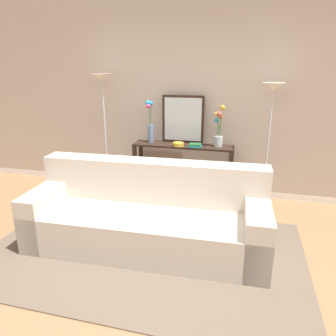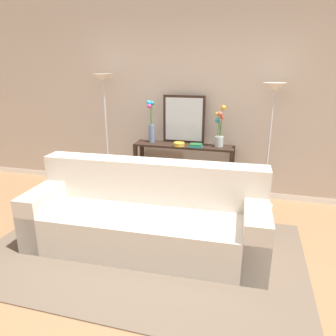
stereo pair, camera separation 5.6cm
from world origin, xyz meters
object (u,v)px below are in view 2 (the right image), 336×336
at_px(fruit_bowl, 179,144).
at_px(book_row_under_console, 153,189).
at_px(floor_lamp_left, 104,101).
at_px(vase_short_flowers, 219,131).
at_px(console_table, 184,161).
at_px(book_stack, 196,146).
at_px(vase_tall_flowers, 151,125).
at_px(wall_mirror, 184,119).
at_px(floor_lamp_right, 272,112).
at_px(couch, 147,218).

xyz_separation_m(fruit_bowl, book_row_under_console, (-0.42, 0.09, -0.75)).
relative_size(fruit_bowl, book_row_under_console, 0.66).
height_order(floor_lamp_left, book_row_under_console, floor_lamp_left).
bearing_deg(vase_short_flowers, console_table, -176.74).
relative_size(floor_lamp_left, book_row_under_console, 7.44).
height_order(vase_short_flowers, book_row_under_console, vase_short_flowers).
bearing_deg(floor_lamp_left, book_stack, -1.45).
xyz_separation_m(vase_tall_flowers, book_stack, (0.69, -0.12, -0.24)).
relative_size(wall_mirror, book_stack, 3.53).
relative_size(floor_lamp_left, wall_mirror, 2.58).
height_order(floor_lamp_right, vase_tall_flowers, floor_lamp_right).
xyz_separation_m(vase_short_flowers, book_row_under_console, (-0.95, -0.03, -0.94)).
height_order(couch, floor_lamp_left, floor_lamp_left).
bearing_deg(book_stack, book_row_under_console, 172.58).
relative_size(couch, book_row_under_console, 10.61).
relative_size(floor_lamp_left, floor_lamp_right, 1.06).
height_order(floor_lamp_left, wall_mirror, floor_lamp_left).
distance_m(floor_lamp_right, vase_short_flowers, 0.73).
height_order(floor_lamp_left, fruit_bowl, floor_lamp_left).
bearing_deg(floor_lamp_left, vase_tall_flowers, 7.22).
height_order(floor_lamp_left, vase_short_flowers, floor_lamp_left).
xyz_separation_m(vase_short_flowers, book_stack, (-0.30, -0.11, -0.19)).
distance_m(floor_lamp_right, book_stack, 1.08).
xyz_separation_m(couch, vase_short_flowers, (0.57, 1.44, 0.68)).
xyz_separation_m(wall_mirror, book_row_under_console, (-0.43, -0.13, -1.07)).
relative_size(wall_mirror, vase_tall_flowers, 1.12).
bearing_deg(fruit_bowl, floor_lamp_right, 1.93).
bearing_deg(vase_short_flowers, book_stack, -159.28).
relative_size(floor_lamp_right, vase_short_flowers, 2.91).
bearing_deg(vase_tall_flowers, wall_mirror, 11.52).
distance_m(floor_lamp_right, book_row_under_console, 2.03).
relative_size(couch, vase_tall_flowers, 4.12).
bearing_deg(wall_mirror, book_row_under_console, -163.30).
distance_m(floor_lamp_left, vase_short_flowers, 1.70).
bearing_deg(wall_mirror, vase_tall_flowers, -168.48).
bearing_deg(floor_lamp_left, vase_short_flowers, 2.71).
bearing_deg(vase_tall_flowers, console_table, -4.01).
distance_m(couch, vase_short_flowers, 1.69).
bearing_deg(book_row_under_console, console_table, 0.00).
distance_m(couch, book_stack, 1.44).
bearing_deg(book_row_under_console, vase_tall_flowers, 133.01).
height_order(vase_tall_flowers, book_stack, vase_tall_flowers).
bearing_deg(book_stack, vase_tall_flowers, 170.09).
bearing_deg(floor_lamp_right, floor_lamp_left, 180.00).
bearing_deg(couch, console_table, 86.76).
bearing_deg(console_table, book_stack, -24.10).
distance_m(vase_tall_flowers, fruit_bowl, 0.52).
height_order(floor_lamp_left, book_stack, floor_lamp_left).
distance_m(floor_lamp_left, wall_mirror, 1.18).
height_order(fruit_bowl, book_row_under_console, fruit_bowl).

